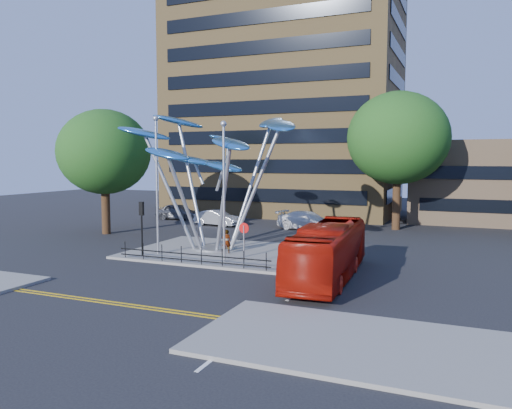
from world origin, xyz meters
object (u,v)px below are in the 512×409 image
at_px(pedestrian, 226,241).
at_px(parked_car_left, 179,212).
at_px(tree_left, 104,152).
at_px(parked_car_right, 308,221).
at_px(no_entry_sign_island, 244,236).
at_px(leaf_sculpture, 214,149).
at_px(red_bus, 328,252).
at_px(traffic_light_island, 142,217).
at_px(parked_car_mid, 217,218).
at_px(street_lamp_right, 224,178).
at_px(tree_right, 398,138).
at_px(street_lamp_left, 157,173).

relative_size(pedestrian, parked_car_left, 0.32).
bearing_deg(tree_left, parked_car_right, 30.49).
bearing_deg(no_entry_sign_island, leaf_sculpture, 134.33).
bearing_deg(pedestrian, red_bus, 120.57).
bearing_deg(traffic_light_island, parked_car_mid, 100.04).
height_order(no_entry_sign_island, pedestrian, no_entry_sign_island).
xyz_separation_m(pedestrian, parked_car_left, (-13.11, 15.47, -0.11)).
bearing_deg(leaf_sculpture, street_lamp_right, -55.09).
xyz_separation_m(tree_right, parked_car_left, (-21.62, -1.18, -7.22)).
xyz_separation_m(leaf_sculpture, parked_car_right, (2.93, 12.07, -6.06)).
relative_size(leaf_sculpture, parked_car_left, 2.64).
distance_m(leaf_sculpture, street_lamp_left, 4.28).
bearing_deg(parked_car_left, leaf_sculpture, -143.23).
distance_m(street_lamp_right, parked_car_mid, 17.73).
relative_size(street_lamp_left, red_bus, 0.85).
relative_size(tree_right, street_lamp_left, 1.38).
bearing_deg(no_entry_sign_island, tree_right, 72.88).
relative_size(street_lamp_right, no_entry_sign_island, 3.39).
relative_size(leaf_sculpture, no_entry_sign_island, 5.19).
xyz_separation_m(tree_left, parked_car_mid, (6.24, 8.08, -6.06)).
height_order(tree_right, parked_car_mid, tree_right).
distance_m(street_lamp_left, pedestrian, 6.24).
height_order(street_lamp_right, parked_car_mid, street_lamp_right).
xyz_separation_m(no_entry_sign_island, pedestrian, (-2.52, 2.84, -0.89)).
bearing_deg(parked_car_mid, leaf_sculpture, -145.52).
xyz_separation_m(street_lamp_right, parked_car_left, (-14.12, 17.82, -4.28)).
xyz_separation_m(traffic_light_island, parked_car_mid, (-2.76, 15.58, -1.88)).
distance_m(street_lamp_left, no_entry_sign_island, 7.47).
bearing_deg(leaf_sculpture, parked_car_left, 129.25).
distance_m(leaf_sculpture, red_bus, 11.77).
distance_m(tree_left, parked_car_right, 18.25).
bearing_deg(tree_right, tree_left, -151.39).
height_order(no_entry_sign_island, red_bus, red_bus).
distance_m(leaf_sculpture, parked_car_left, 19.24).
bearing_deg(street_lamp_left, street_lamp_right, -5.71).
bearing_deg(pedestrian, parked_car_left, -83.77).
bearing_deg(leaf_sculpture, pedestrian, -40.50).
bearing_deg(parked_car_mid, parked_car_right, -77.58).
bearing_deg(parked_car_right, pedestrian, -175.88).
height_order(tree_right, parked_car_right, tree_right).
distance_m(street_lamp_left, parked_car_left, 20.10).
distance_m(tree_right, street_lamp_right, 20.64).
bearing_deg(parked_car_mid, street_lamp_right, -143.34).
bearing_deg(traffic_light_island, red_bus, -3.65).
distance_m(red_bus, parked_car_left, 28.21).
xyz_separation_m(tree_right, traffic_light_island, (-13.00, -19.50, -5.42)).
bearing_deg(tree_right, parked_car_right, -155.52).
bearing_deg(tree_right, red_bus, -92.45).
xyz_separation_m(tree_right, street_lamp_right, (-7.50, -19.00, -2.94)).
bearing_deg(pedestrian, tree_right, -151.15).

